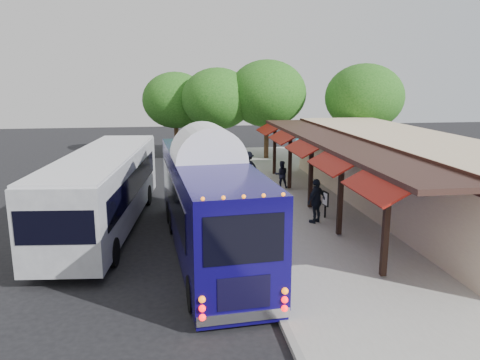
{
  "coord_description": "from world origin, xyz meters",
  "views": [
    {
      "loc": [
        -2.65,
        -16.97,
        6.35
      ],
      "look_at": [
        0.3,
        3.38,
        1.8
      ],
      "focal_mm": 35.0,
      "sensor_mm": 36.0,
      "label": 1
    }
  ],
  "objects_px": {
    "ped_b": "(281,174)",
    "ped_d": "(248,167)",
    "sign_board": "(325,200)",
    "city_bus": "(104,187)",
    "ped_c": "(316,201)",
    "ped_a": "(263,196)",
    "coach_bus": "(208,199)"
  },
  "relations": [
    {
      "from": "city_bus",
      "to": "ped_c",
      "type": "xyz_separation_m",
      "value": [
        8.98,
        -1.01,
        -0.68
      ]
    },
    {
      "from": "coach_bus",
      "to": "ped_c",
      "type": "height_order",
      "value": "coach_bus"
    },
    {
      "from": "city_bus",
      "to": "ped_b",
      "type": "bearing_deg",
      "value": 37.45
    },
    {
      "from": "ped_b",
      "to": "sign_board",
      "type": "xyz_separation_m",
      "value": [
        0.64,
        -5.91,
        0.03
      ]
    },
    {
      "from": "ped_b",
      "to": "ped_d",
      "type": "bearing_deg",
      "value": -39.82
    },
    {
      "from": "ped_b",
      "to": "city_bus",
      "type": "bearing_deg",
      "value": 37.03
    },
    {
      "from": "ped_a",
      "to": "ped_b",
      "type": "height_order",
      "value": "ped_a"
    },
    {
      "from": "coach_bus",
      "to": "ped_b",
      "type": "height_order",
      "value": "coach_bus"
    },
    {
      "from": "coach_bus",
      "to": "ped_a",
      "type": "height_order",
      "value": "coach_bus"
    },
    {
      "from": "ped_c",
      "to": "ped_d",
      "type": "xyz_separation_m",
      "value": [
        -1.64,
        8.2,
        -0.03
      ]
    },
    {
      "from": "ped_a",
      "to": "ped_b",
      "type": "xyz_separation_m",
      "value": [
        2.11,
        5.37,
        -0.19
      ]
    },
    {
      "from": "coach_bus",
      "to": "ped_d",
      "type": "distance_m",
      "value": 11.04
    },
    {
      "from": "city_bus",
      "to": "ped_c",
      "type": "height_order",
      "value": "city_bus"
    },
    {
      "from": "coach_bus",
      "to": "ped_c",
      "type": "xyz_separation_m",
      "value": [
        4.85,
        2.33,
        -0.89
      ]
    },
    {
      "from": "city_bus",
      "to": "sign_board",
      "type": "xyz_separation_m",
      "value": [
        9.61,
        -0.36,
        -0.84
      ]
    },
    {
      "from": "sign_board",
      "to": "coach_bus",
      "type": "bearing_deg",
      "value": -158.26
    },
    {
      "from": "ped_a",
      "to": "ped_c",
      "type": "xyz_separation_m",
      "value": [
        2.11,
        -1.18,
        -0.0
      ]
    },
    {
      "from": "ped_b",
      "to": "ped_d",
      "type": "relative_size",
      "value": 0.83
    },
    {
      "from": "coach_bus",
      "to": "ped_b",
      "type": "distance_m",
      "value": 10.18
    },
    {
      "from": "ped_b",
      "to": "ped_c",
      "type": "bearing_deg",
      "value": 95.36
    },
    {
      "from": "ped_b",
      "to": "sign_board",
      "type": "distance_m",
      "value": 5.94
    },
    {
      "from": "ped_d",
      "to": "ped_c",
      "type": "bearing_deg",
      "value": 87.35
    },
    {
      "from": "ped_a",
      "to": "ped_c",
      "type": "distance_m",
      "value": 2.42
    },
    {
      "from": "sign_board",
      "to": "ped_b",
      "type": "bearing_deg",
      "value": 89.35
    },
    {
      "from": "ped_b",
      "to": "ped_d",
      "type": "xyz_separation_m",
      "value": [
        -1.63,
        1.64,
        0.16
      ]
    },
    {
      "from": "ped_b",
      "to": "sign_board",
      "type": "relative_size",
      "value": 1.3
    },
    {
      "from": "ped_a",
      "to": "ped_d",
      "type": "distance_m",
      "value": 7.03
    },
    {
      "from": "ped_b",
      "to": "ped_d",
      "type": "distance_m",
      "value": 2.32
    },
    {
      "from": "ped_a",
      "to": "coach_bus",
      "type": "bearing_deg",
      "value": -136.75
    },
    {
      "from": "coach_bus",
      "to": "ped_d",
      "type": "height_order",
      "value": "coach_bus"
    },
    {
      "from": "coach_bus",
      "to": "ped_c",
      "type": "distance_m",
      "value": 5.45
    },
    {
      "from": "coach_bus",
      "to": "ped_a",
      "type": "relative_size",
      "value": 6.1
    }
  ]
}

